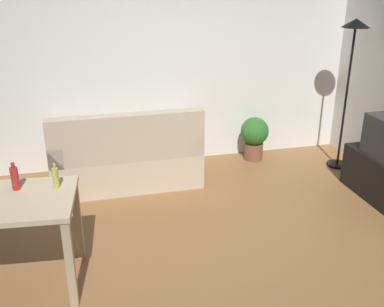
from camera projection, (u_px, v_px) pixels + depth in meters
name	position (u px, v px, depth m)	size (l,w,h in m)	color
ground_plane	(195.00, 256.00, 3.90)	(5.20, 4.40, 0.02)	olive
wall_rear	(150.00, 56.00, 5.37)	(5.20, 0.10, 2.70)	white
couch	(126.00, 158.00, 5.12)	(1.66, 0.84, 0.92)	beige
torchiere_lamp	(352.00, 54.00, 5.17)	(0.32, 0.32, 1.81)	black
potted_plant	(254.00, 136.00, 5.77)	(0.36, 0.36, 0.57)	brown
bottle_red	(15.00, 178.00, 3.36)	(0.06, 0.06, 0.22)	#AD2323
bottle_squat	(56.00, 177.00, 3.39)	(0.05, 0.05, 0.20)	#BCB24C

